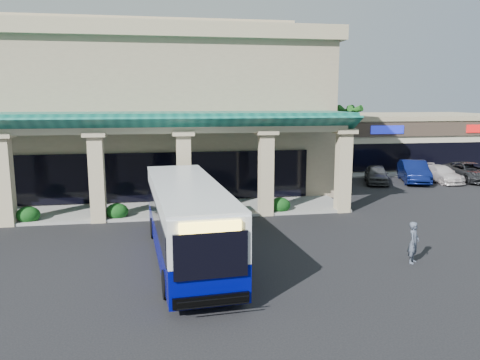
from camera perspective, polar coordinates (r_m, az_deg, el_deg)
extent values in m
plane|color=black|center=(21.10, 2.25, -7.81)|extent=(110.00, 110.00, 0.00)
imported|color=#464E60|center=(19.77, 20.41, -7.15)|extent=(0.70, 0.71, 1.66)
imported|color=#3D3E42|center=(37.30, 16.31, 0.67)|extent=(3.02, 4.44, 1.40)
imported|color=#091247|center=(38.72, 20.42, 0.99)|extent=(3.38, 5.43, 1.69)
imported|color=silver|center=(39.65, 23.25, 0.70)|extent=(2.04, 4.51, 1.28)
imported|color=#292A2E|center=(41.08, 26.18, 0.91)|extent=(2.75, 5.40, 1.46)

